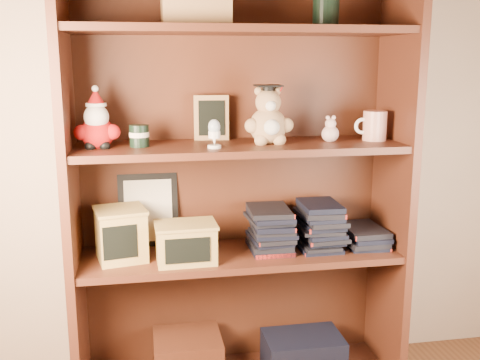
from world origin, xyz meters
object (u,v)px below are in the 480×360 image
(treats_box, at_px, (121,234))
(grad_teddy_bear, at_px, (268,121))
(bookcase, at_px, (237,188))
(teacher_mug, at_px, (374,126))

(treats_box, bearing_deg, grad_teddy_bear, -0.61)
(bookcase, height_order, teacher_mug, bookcase)
(grad_teddy_bear, height_order, teacher_mug, grad_teddy_bear)
(grad_teddy_bear, relative_size, treats_box, 1.06)
(grad_teddy_bear, bearing_deg, bookcase, 150.96)
(bookcase, height_order, grad_teddy_bear, bookcase)
(bookcase, distance_m, grad_teddy_bear, 0.28)
(grad_teddy_bear, height_order, treats_box, grad_teddy_bear)
(bookcase, height_order, treats_box, bookcase)
(bookcase, xyz_separation_m, teacher_mug, (0.50, -0.05, 0.23))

